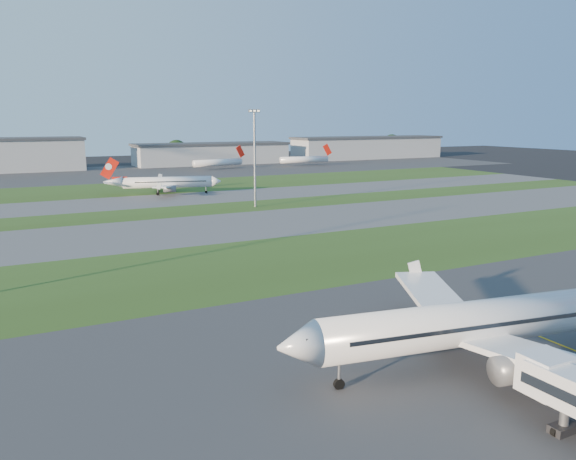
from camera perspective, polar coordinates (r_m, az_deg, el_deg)
grass_strip_a at (r=95.86m, az=2.00°, el=-2.82°), size 300.00×34.00×0.01m
taxiway_a at (r=125.06m, az=-5.37°, el=0.44°), size 300.00×32.00×0.01m
grass_strip_b at (r=148.24m, az=-8.97°, el=2.03°), size 300.00×18.00×0.01m
taxiway_b at (r=169.07m, az=-11.32°, el=3.06°), size 300.00×26.00×0.01m
grass_strip_c at (r=200.79m, az=-13.92°, el=4.20°), size 300.00×40.00×0.01m
apron_far at (r=259.27m, az=-17.02°, el=5.54°), size 400.00×80.00×0.01m
airliner_parked at (r=56.24m, az=19.09°, el=-8.91°), size 40.11×33.78×12.57m
airliner_taxiing at (r=180.91m, az=-12.21°, el=4.73°), size 33.27×27.92×10.61m
mini_jet_near at (r=269.61m, az=-7.11°, el=6.83°), size 28.31×8.62×9.48m
mini_jet_far at (r=287.93m, az=1.68°, el=7.18°), size 28.62×5.70×9.48m
light_mast_centre at (r=150.15m, az=-3.41°, el=7.95°), size 3.20×0.70×25.80m
hangar_west at (r=284.65m, az=-27.21°, el=6.80°), size 71.40×23.00×15.20m
hangar_east at (r=301.93m, az=-7.73°, el=7.72°), size 81.60×23.00×11.20m
hangar_far_east at (r=348.14m, az=8.14°, el=8.31°), size 96.90×23.00×13.20m
tree_mid_west at (r=296.82m, az=-22.35°, el=6.97°), size 9.90×9.90×10.80m
tree_mid_east at (r=310.63m, az=-11.24°, el=7.92°), size 11.55×11.55×12.60m
tree_east at (r=337.28m, az=1.32°, el=8.25°), size 10.45×10.45×11.40m
tree_far_east at (r=378.75m, az=10.49°, el=8.58°), size 12.65×12.65×13.80m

